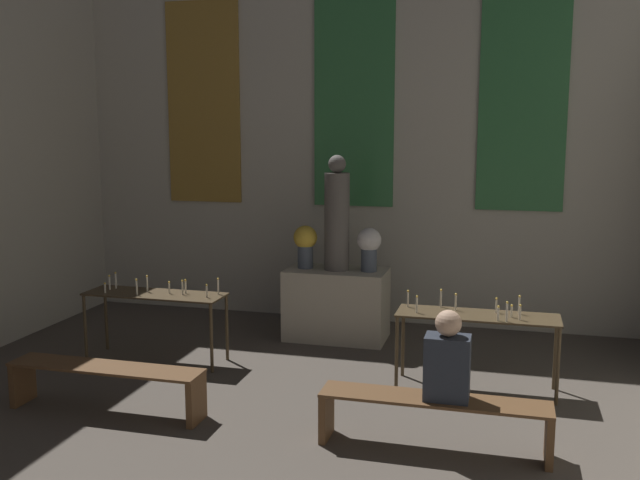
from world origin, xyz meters
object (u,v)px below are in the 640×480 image
at_px(flower_vase_right, 369,246).
at_px(statue, 337,217).
at_px(altar, 337,304).
at_px(flower_vase_left, 305,243).
at_px(person_seated, 447,360).
at_px(candle_rack_left, 155,300).
at_px(candle_rack_right, 477,322).
at_px(pew_back_left, 106,379).
at_px(pew_back_right, 434,412).

bearing_deg(flower_vase_right, statue, 180.00).
relative_size(altar, flower_vase_left, 2.32).
distance_m(statue, person_seated, 3.34).
distance_m(altar, person_seated, 3.27).
xyz_separation_m(flower_vase_left, candle_rack_left, (-1.36, -1.35, -0.50)).
relative_size(flower_vase_right, candle_rack_right, 0.34).
height_order(altar, candle_rack_left, candle_rack_left).
height_order(flower_vase_left, candle_rack_left, flower_vase_left).
relative_size(altar, pew_back_left, 0.66).
xyz_separation_m(pew_back_right, person_seated, (0.10, 0.00, 0.45)).
distance_m(altar, statue, 1.09).
bearing_deg(pew_back_right, person_seated, 0.00).
distance_m(candle_rack_right, person_seated, 1.49).
xyz_separation_m(altar, person_seated, (1.60, -2.83, 0.34)).
bearing_deg(candle_rack_left, flower_vase_left, 44.78).
distance_m(statue, candle_rack_left, 2.38).
xyz_separation_m(candle_rack_right, pew_back_left, (-3.27, -1.48, -0.37)).
height_order(statue, pew_back_left, statue).
distance_m(statue, flower_vase_left, 0.53).
distance_m(flower_vase_right, person_seated, 3.10).
distance_m(flower_vase_right, candle_rack_left, 2.61).
relative_size(flower_vase_right, pew_back_right, 0.29).
bearing_deg(pew_back_left, pew_back_right, 0.00).
distance_m(altar, candle_rack_right, 2.24).
bearing_deg(altar, person_seated, -60.51).
bearing_deg(flower_vase_left, person_seated, -54.70).
distance_m(flower_vase_right, pew_back_right, 3.16).
bearing_deg(flower_vase_right, flower_vase_left, 180.00).
height_order(candle_rack_left, candle_rack_right, candle_rack_right).
xyz_separation_m(flower_vase_left, flower_vase_right, (0.81, 0.00, 0.00)).
bearing_deg(pew_back_left, candle_rack_right, 24.30).
height_order(statue, candle_rack_right, statue).
height_order(pew_back_left, person_seated, person_seated).
relative_size(statue, flower_vase_right, 2.64).
height_order(candle_rack_left, person_seated, person_seated).
bearing_deg(altar, pew_back_left, -117.99).
bearing_deg(pew_back_right, candle_rack_left, 155.70).
bearing_deg(statue, person_seated, -60.51).
distance_m(statue, flower_vase_right, 0.53).
bearing_deg(flower_vase_left, pew_back_right, -56.02).
xyz_separation_m(statue, pew_back_right, (1.50, -2.83, -1.21)).
bearing_deg(altar, flower_vase_right, 0.00).
relative_size(altar, candle_rack_left, 0.78).
bearing_deg(candle_rack_left, pew_back_left, -79.89).
distance_m(candle_rack_left, pew_back_left, 1.55).
xyz_separation_m(altar, flower_vase_right, (0.40, 0.00, 0.75)).
bearing_deg(statue, candle_rack_left, -142.56).
relative_size(candle_rack_right, pew_back_left, 0.85).
bearing_deg(altar, candle_rack_right, -37.45).
relative_size(flower_vase_right, pew_back_left, 0.29).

